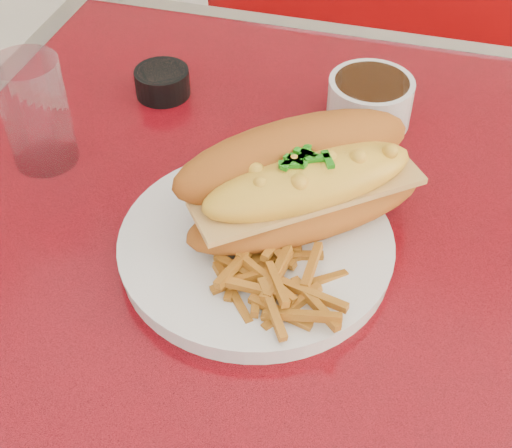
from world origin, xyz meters
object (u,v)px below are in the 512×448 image
(booth_bench_far, at_px, (445,149))
(gravy_ramekin, at_px, (370,100))
(dinner_plate, at_px, (256,245))
(sauce_cup_left, at_px, (162,81))
(water_tumbler, at_px, (36,113))
(diner_table, at_px, (434,351))
(mac_hoagie, at_px, (303,181))
(fork, at_px, (319,231))

(booth_bench_far, distance_m, gravy_ramekin, 0.81)
(dinner_plate, height_order, sauce_cup_left, sauce_cup_left)
(sauce_cup_left, bearing_deg, dinner_plate, -51.40)
(sauce_cup_left, relative_size, water_tumbler, 0.67)
(dinner_plate, xyz_separation_m, sauce_cup_left, (-0.19, 0.24, 0.01))
(booth_bench_far, xyz_separation_m, sauce_cup_left, (-0.39, -0.63, 0.50))
(diner_table, height_order, mac_hoagie, mac_hoagie)
(diner_table, xyz_separation_m, water_tumbler, (-0.47, 0.03, 0.22))
(water_tumbler, bearing_deg, gravy_ramekin, 26.74)
(booth_bench_far, relative_size, water_tumbler, 9.57)
(dinner_plate, height_order, fork, same)
(diner_table, relative_size, gravy_ramekin, 9.92)
(mac_hoagie, bearing_deg, diner_table, -35.11)
(gravy_ramekin, bearing_deg, diner_table, -56.93)
(dinner_plate, height_order, mac_hoagie, mac_hoagie)
(gravy_ramekin, bearing_deg, dinner_plate, -105.67)
(gravy_ramekin, relative_size, sauce_cup_left, 1.48)
(mac_hoagie, distance_m, gravy_ramekin, 0.21)
(mac_hoagie, bearing_deg, fork, -75.37)
(gravy_ramekin, xyz_separation_m, water_tumbler, (-0.34, -0.17, 0.03))
(mac_hoagie, bearing_deg, sauce_cup_left, 100.73)
(diner_table, xyz_separation_m, gravy_ramekin, (-0.13, 0.20, 0.19))
(mac_hoagie, relative_size, fork, 1.82)
(mac_hoagie, xyz_separation_m, water_tumbler, (-0.30, 0.03, -0.00))
(fork, distance_m, gravy_ramekin, 0.22)
(booth_bench_far, height_order, fork, booth_bench_far)
(dinner_plate, relative_size, mac_hoagie, 1.07)
(mac_hoagie, height_order, gravy_ramekin, mac_hoagie)
(mac_hoagie, bearing_deg, booth_bench_far, 40.31)
(diner_table, height_order, booth_bench_far, booth_bench_far)
(dinner_plate, xyz_separation_m, water_tumbler, (-0.27, 0.08, 0.05))
(fork, height_order, sauce_cup_left, sauce_cup_left)
(booth_bench_far, bearing_deg, water_tumbler, -120.65)
(mac_hoagie, xyz_separation_m, fork, (0.02, -0.02, -0.05))
(dinner_plate, relative_size, gravy_ramekin, 2.31)
(dinner_plate, bearing_deg, diner_table, 15.10)
(dinner_plate, bearing_deg, gravy_ramekin, 74.33)
(dinner_plate, bearing_deg, mac_hoagie, 51.91)
(diner_table, relative_size, mac_hoagie, 4.59)
(dinner_plate, xyz_separation_m, mac_hoagie, (0.03, 0.04, 0.05))
(booth_bench_far, xyz_separation_m, dinner_plate, (-0.20, -0.86, 0.49))
(booth_bench_far, xyz_separation_m, water_tumbler, (-0.47, -0.79, 0.55))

